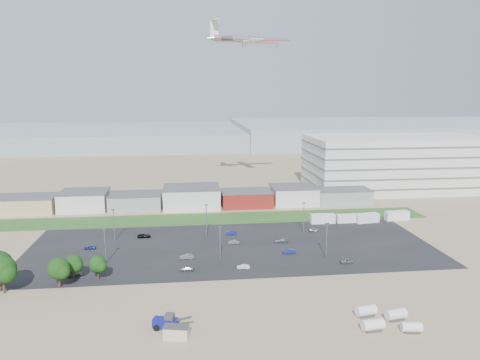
{
  "coord_description": "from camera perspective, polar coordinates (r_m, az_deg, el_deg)",
  "views": [
    {
      "loc": [
        -8.35,
        -112.93,
        45.6
      ],
      "look_at": [
        7.72,
        22.0,
        19.86
      ],
      "focal_mm": 35.0,
      "sensor_mm": 36.0,
      "label": 1
    }
  ],
  "objects": [
    {
      "name": "tree_mid",
      "position": [
        119.78,
        -21.26,
        -10.27
      ],
      "size": [
        5.57,
        5.57,
        8.36
      ],
      "primitive_type": null,
      "color": "black",
      "rests_on": "ground"
    },
    {
      "name": "lightpole_back_l",
      "position": [
        150.03,
        -15.11,
        -5.35
      ],
      "size": [
        1.18,
        0.49,
        10.04
      ],
      "primitive_type": null,
      "color": "slate",
      "rests_on": "ground"
    },
    {
      "name": "tree_right",
      "position": [
        123.86,
        -19.64,
        -9.77
      ],
      "size": [
        4.74,
        4.74,
        7.11
      ],
      "primitive_type": null,
      "color": "black",
      "rests_on": "ground"
    },
    {
      "name": "box_trailer_b",
      "position": [
        170.28,
        12.93,
        -4.58
      ],
      "size": [
        7.71,
        2.43,
        2.89
      ],
      "primitive_type": null,
      "rotation": [
        0.0,
        0.0,
        -0.0
      ],
      "color": "silver",
      "rests_on": "ground"
    },
    {
      "name": "building_row",
      "position": [
        188.77,
        -9.26,
        -2.15
      ],
      "size": [
        170.0,
        20.0,
        8.0
      ],
      "primitive_type": null,
      "color": "silver",
      "rests_on": "ground"
    },
    {
      "name": "lightpole_back_r",
      "position": [
        154.47,
        7.78,
        -4.59
      ],
      "size": [
        1.19,
        0.5,
        10.12
      ],
      "primitive_type": null,
      "color": "slate",
      "rests_on": "ground"
    },
    {
      "name": "parked_car_2",
      "position": [
        131.23,
        12.87,
        -9.6
      ],
      "size": [
        3.67,
        1.57,
        1.24
      ],
      "primitive_type": "imported",
      "rotation": [
        0.0,
        0.0,
        -1.54
      ],
      "color": "#595B5E",
      "rests_on": "ground"
    },
    {
      "name": "box_trailer_c",
      "position": [
        171.91,
        15.22,
        -4.49
      ],
      "size": [
        8.84,
        4.05,
        3.19
      ],
      "primitive_type": null,
      "rotation": [
        0.0,
        0.0,
        0.17
      ],
      "color": "silver",
      "rests_on": "ground"
    },
    {
      "name": "grass_strip",
      "position": [
        171.32,
        -3.77,
        -4.73
      ],
      "size": [
        160.0,
        16.0,
        0.02
      ],
      "primitive_type": "cube",
      "color": "#254E1D",
      "rests_on": "ground"
    },
    {
      "name": "box_trailer_d",
      "position": [
        178.21,
        18.58,
        -4.13
      ],
      "size": [
        8.91,
        3.5,
        3.26
      ],
      "primitive_type": null,
      "rotation": [
        0.0,
        0.0,
        0.09
      ],
      "color": "silver",
      "rests_on": "ground"
    },
    {
      "name": "parked_car_13",
      "position": [
        124.38,
        0.42,
        -10.51
      ],
      "size": [
        3.4,
        1.31,
        1.1
      ],
      "primitive_type": "imported",
      "rotation": [
        0.0,
        0.0,
        -1.61
      ],
      "color": "silver",
      "rests_on": "ground"
    },
    {
      "name": "hills_backdrop",
      "position": [
        432.61,
        -0.35,
        5.27
      ],
      "size": [
        700.0,
        200.0,
        9.0
      ],
      "primitive_type": null,
      "color": "gray",
      "rests_on": "ground"
    },
    {
      "name": "storage_tank_ne",
      "position": [
        103.39,
        18.47,
        -15.26
      ],
      "size": [
        4.44,
        2.71,
        2.5
      ],
      "primitive_type": null,
      "rotation": [
        0.0,
        0.0,
        0.16
      ],
      "color": "silver",
      "rests_on": "ground"
    },
    {
      "name": "storage_tank_nw",
      "position": [
        103.19,
        15.11,
        -15.12
      ],
      "size": [
        4.48,
        2.76,
        2.52
      ],
      "primitive_type": null,
      "rotation": [
        0.0,
        0.0,
        0.17
      ],
      "color": "silver",
      "rests_on": "ground"
    },
    {
      "name": "parked_car_3",
      "position": [
        123.78,
        -6.58,
        -10.69
      ],
      "size": [
        3.93,
        1.79,
        1.12
      ],
      "primitive_type": "imported",
      "rotation": [
        0.0,
        0.0,
        -1.63
      ],
      "color": "#A5A5AA",
      "rests_on": "ground"
    },
    {
      "name": "parking_lot",
      "position": [
        141.16,
        -1.01,
        -8.12
      ],
      "size": [
        120.0,
        50.0,
        0.01
      ],
      "primitive_type": "cube",
      "color": "black",
      "rests_on": "ground"
    },
    {
      "name": "portable_shed",
      "position": [
        92.97,
        -7.79,
        -17.9
      ],
      "size": [
        5.21,
        3.44,
        2.42
      ],
      "primitive_type": null,
      "rotation": [
        0.0,
        0.0,
        -0.21
      ],
      "color": "#C5BC94",
      "rests_on": "ground"
    },
    {
      "name": "box_trailer_a",
      "position": [
        167.52,
        10.03,
        -4.66
      ],
      "size": [
        8.64,
        2.72,
        3.24
      ],
      "primitive_type": null,
      "rotation": [
        0.0,
        0.0,
        0.0
      ],
      "color": "silver",
      "rests_on": "ground"
    },
    {
      "name": "parked_car_9",
      "position": [
        152.44,
        -11.61,
        -6.67
      ],
      "size": [
        4.28,
        2.04,
        1.18
      ],
      "primitive_type": "imported",
      "rotation": [
        0.0,
        0.0,
        1.59
      ],
      "color": "black",
      "rests_on": "ground"
    },
    {
      "name": "airliner",
      "position": [
        211.62,
        1.17,
        16.74
      ],
      "size": [
        44.1,
        34.11,
        11.72
      ],
      "primitive_type": null,
      "rotation": [
        0.0,
        0.0,
        0.19
      ],
      "color": "silver"
    },
    {
      "name": "tree_left",
      "position": [
        121.43,
        -26.98,
        -9.99
      ],
      "size": [
        6.75,
        6.75,
        10.12
      ],
      "primitive_type": null,
      "color": "black",
      "rests_on": "ground"
    },
    {
      "name": "lightpole_back_m",
      "position": [
        150.4,
        -4.11,
        -4.92
      ],
      "size": [
        1.2,
        0.5,
        10.23
      ],
      "primitive_type": null,
      "color": "slate",
      "rests_on": "ground"
    },
    {
      "name": "parked_car_10",
      "position": [
        126.71,
        -19.68,
        -10.71
      ],
      "size": [
        4.65,
        2.22,
        1.31
      ],
      "primitive_type": "imported",
      "rotation": [
        0.0,
        0.0,
        1.66
      ],
      "color": "#595B5E",
      "rests_on": "ground"
    },
    {
      "name": "lightpole_front_m",
      "position": [
        128.86,
        -2.44,
        -7.74
      ],
      "size": [
        1.13,
        0.47,
        9.6
      ],
      "primitive_type": null,
      "color": "slate",
      "rests_on": "ground"
    },
    {
      "name": "storage_tank_sw",
      "position": [
        97.97,
        15.89,
        -16.62
      ],
      "size": [
        4.42,
        2.52,
        2.54
      ],
      "primitive_type": null,
      "rotation": [
        0.0,
        0.0,
        0.1
      ],
      "color": "silver",
      "rests_on": "ground"
    },
    {
      "name": "storage_tank_se",
      "position": [
        99.65,
        20.2,
        -16.47
      ],
      "size": [
        4.08,
        2.52,
        2.29
      ],
      "primitive_type": null,
      "rotation": [
        0.0,
        0.0,
        -0.17
      ],
      "color": "silver",
      "rests_on": "ground"
    },
    {
      "name": "parked_car_8",
      "position": [
        157.47,
        8.99,
        -6.02
      ],
      "size": [
        3.51,
        1.72,
        1.15
      ],
      "primitive_type": "imported",
      "rotation": [
        0.0,
        0.0,
        1.46
      ],
      "color": "#A5A5AA",
      "rests_on": "ground"
    },
    {
      "name": "parking_garage",
      "position": [
        232.39,
        18.34,
        1.99
      ],
      "size": [
        80.0,
        40.0,
        25.0
      ],
      "primitive_type": "cube",
      "color": "silver",
      "rests_on": "ground"
    },
    {
      "name": "parked_car_1",
      "position": [
        135.92,
        5.98,
        -8.65
      ],
      "size": [
        3.86,
        1.38,
        1.27
      ],
      "primitive_type": "imported",
      "rotation": [
        0.0,
        0.0,
        -1.56
      ],
      "color": "navy",
      "rests_on": "ground"
    },
    {
      "name": "parked_car_12",
      "position": [
        145.26,
        5.08,
        -7.36
      ],
      "size": [
        4.26,
        1.91,
        1.21
      ],
      "primitive_type": "imported",
      "rotation": [
        0.0,
        0.0,
        -1.52
      ],
      "color": "#A5A5AA",
      "rests_on": "ground"
    },
    {
      "name": "parked_car_11",
      "position": [
        152.19,
        -1.1,
        -6.47
      ],
      "size": [
        3.8,
        1.57,
        1.22
      ],
      "primitive_type": "imported",
      "rotation": [
        0.0,
        0.0,
        1.5
      ],
      "color": "navy",
      "rests_on": "ground"
    },
    {
      "name": "parked_car_7",
      "position": [
        143.57,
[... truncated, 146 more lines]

